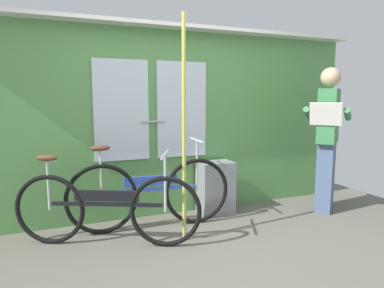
# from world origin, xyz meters

# --- Properties ---
(ground_plane) EXTENTS (5.86, 3.83, 0.04)m
(ground_plane) POSITION_xyz_m (0.00, 0.00, -0.02)
(ground_plane) COLOR #666056
(train_door_wall) EXTENTS (4.86, 0.28, 2.18)m
(train_door_wall) POSITION_xyz_m (-0.01, 1.11, 1.14)
(train_door_wall) COLOR #56934C
(train_door_wall) RESTS_ON ground_plane
(bicycle_near_door) EXTENTS (1.73, 0.44, 0.94)m
(bicycle_near_door) POSITION_xyz_m (-0.34, 0.71, 0.39)
(bicycle_near_door) COLOR black
(bicycle_near_door) RESTS_ON ground_plane
(bicycle_leaning_behind) EXTENTS (1.62, 0.83, 0.88)m
(bicycle_leaning_behind) POSITION_xyz_m (-0.83, 0.46, 0.36)
(bicycle_leaning_behind) COLOR black
(bicycle_leaning_behind) RESTS_ON ground_plane
(passenger_reading_newspaper) EXTENTS (0.63, 0.61, 1.73)m
(passenger_reading_newspaper) POSITION_xyz_m (1.79, 0.48, 0.92)
(passenger_reading_newspaper) COLOR slate
(passenger_reading_newspaper) RESTS_ON ground_plane
(trash_bin_by_wall) EXTENTS (0.41, 0.28, 0.62)m
(trash_bin_by_wall) POSITION_xyz_m (0.52, 0.90, 0.31)
(trash_bin_by_wall) COLOR gray
(trash_bin_by_wall) RESTS_ON ground_plane
(handrail_pole) EXTENTS (0.04, 0.04, 2.14)m
(handrail_pole) POSITION_xyz_m (-0.12, 0.29, 1.07)
(handrail_pole) COLOR #C6C14C
(handrail_pole) RESTS_ON ground_plane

